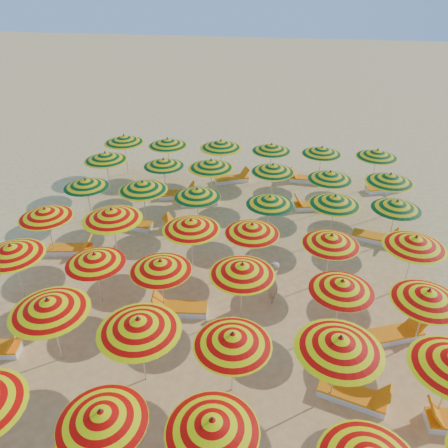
{
  "coord_description": "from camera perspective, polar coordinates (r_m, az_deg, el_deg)",
  "views": [
    {
      "loc": [
        2.15,
        -12.83,
        9.62
      ],
      "look_at": [
        0.0,
        0.5,
        1.6
      ],
      "focal_mm": 35.0,
      "sensor_mm": 36.0,
      "label": 1
    }
  ],
  "objects": [
    {
      "name": "lounger_16",
      "position": [
        22.94,
        10.68,
        5.78
      ],
      "size": [
        1.76,
        0.67,
        0.69
      ],
      "rotation": [
        0.0,
        0.0,
        3.09
      ],
      "color": "white",
      "rests_on": "ground"
    },
    {
      "name": "umbrella_35",
      "position": [
        19.82,
        20.87,
        5.64
      ],
      "size": [
        2.5,
        2.5,
        2.14
      ],
      "color": "silver",
      "rests_on": "ground"
    },
    {
      "name": "umbrella_36",
      "position": [
        23.41,
        -12.92,
        10.77
      ],
      "size": [
        2.68,
        2.68,
        2.19
      ],
      "color": "silver",
      "rests_on": "ground"
    },
    {
      "name": "lounger_10",
      "position": [
        18.28,
        -5.35,
        -0.62
      ],
      "size": [
        1.81,
        0.87,
        0.69
      ],
      "rotation": [
        0.0,
        0.0,
        2.97
      ],
      "color": "white",
      "rests_on": "ground"
    },
    {
      "name": "umbrella_30",
      "position": [
        21.43,
        -15.22,
        8.52
      ],
      "size": [
        2.67,
        2.67,
        2.16
      ],
      "color": "silver",
      "rests_on": "ground"
    },
    {
      "name": "umbrella_19",
      "position": [
        16.0,
        -14.45,
        1.24
      ],
      "size": [
        2.55,
        2.55,
        2.28
      ],
      "color": "silver",
      "rests_on": "ground"
    },
    {
      "name": "umbrella_22",
      "position": [
        14.89,
        13.84,
        -1.99
      ],
      "size": [
        2.17,
        2.17,
        2.04
      ],
      "color": "silver",
      "rests_on": "ground"
    },
    {
      "name": "lounger_12",
      "position": [
        21.13,
        -6.06,
        3.91
      ],
      "size": [
        1.83,
        1.09,
        0.69
      ],
      "rotation": [
        0.0,
        0.0,
        0.31
      ],
      "color": "white",
      "rests_on": "ground"
    },
    {
      "name": "umbrella_14",
      "position": [
        13.43,
        -8.29,
        -5.37
      ],
      "size": [
        2.21,
        2.21,
        2.02
      ],
      "color": "silver",
      "rests_on": "ground"
    },
    {
      "name": "umbrella_37",
      "position": [
        22.75,
        -7.37,
        10.57
      ],
      "size": [
        2.04,
        2.04,
        2.14
      ],
      "color": "silver",
      "rests_on": "ground"
    },
    {
      "name": "lounger_8",
      "position": [
        17.93,
        -19.3,
        -3.11
      ],
      "size": [
        1.8,
        0.86,
        0.69
      ],
      "rotation": [
        0.0,
        0.0,
        0.17
      ],
      "color": "white",
      "rests_on": "ground"
    },
    {
      "name": "umbrella_26",
      "position": [
        17.56,
        -3.53,
        4.1
      ],
      "size": [
        2.11,
        2.11,
        2.01
      ],
      "color": "silver",
      "rests_on": "ground"
    },
    {
      "name": "umbrella_39",
      "position": [
        22.13,
        6.22,
        9.91
      ],
      "size": [
        2.33,
        2.33,
        2.07
      ],
      "color": "silver",
      "rests_on": "ground"
    },
    {
      "name": "umbrella_27",
      "position": [
        17.12,
        6.01,
        3.1
      ],
      "size": [
        1.87,
        1.87,
        1.97
      ],
      "color": "silver",
      "rests_on": "ground"
    },
    {
      "name": "umbrella_2",
      "position": [
        9.95,
        -15.72,
        -23.07
      ],
      "size": [
        2.41,
        2.41,
        2.0
      ],
      "color": "silver",
      "rests_on": "ground"
    },
    {
      "name": "umbrella_8",
      "position": [
        11.24,
        -11.09,
        -12.79
      ],
      "size": [
        2.27,
        2.27,
        2.25
      ],
      "color": "silver",
      "rests_on": "ground"
    },
    {
      "name": "umbrella_25",
      "position": [
        18.14,
        -10.57,
        4.93
      ],
      "size": [
        2.23,
        2.23,
        2.14
      ],
      "color": "silver",
      "rests_on": "ground"
    },
    {
      "name": "umbrella_16",
      "position": [
        13.0,
        15.16,
        -7.77
      ],
      "size": [
        2.37,
        2.37,
        1.99
      ],
      "color": "silver",
      "rests_on": "ground"
    },
    {
      "name": "umbrella_41",
      "position": [
        22.4,
        19.38,
        8.69
      ],
      "size": [
        2.57,
        2.57,
        2.12
      ],
      "color": "silver",
      "rests_on": "ground"
    },
    {
      "name": "umbrella_15",
      "position": [
        13.01,
        2.41,
        -5.91
      ],
      "size": [
        2.64,
        2.64,
        2.12
      ],
      "color": "silver",
      "rests_on": "ground"
    },
    {
      "name": "lounger_6",
      "position": [
        14.3,
        -5.87,
        -10.93
      ],
      "size": [
        1.78,
        0.76,
        0.69
      ],
      "rotation": [
        0.0,
        0.0,
        3.25
      ],
      "color": "white",
      "rests_on": "ground"
    },
    {
      "name": "umbrella_3",
      "position": [
        9.49,
        -1.54,
        -24.79
      ],
      "size": [
        2.46,
        2.46,
        2.05
      ],
      "color": "silver",
      "rests_on": "ground"
    },
    {
      "name": "umbrella_17",
      "position": [
        13.32,
        25.11,
        -8.48
      ],
      "size": [
        2.11,
        2.11,
        2.09
      ],
      "color": "silver",
      "rests_on": "ground"
    },
    {
      "name": "umbrella_13",
      "position": [
        14.22,
        -16.52,
        -4.34
      ],
      "size": [
        2.07,
        2.07,
        1.99
      ],
      "color": "silver",
      "rests_on": "ground"
    },
    {
      "name": "umbrella_21",
      "position": [
        15.07,
        3.69,
        -0.61
      ],
      "size": [
        2.52,
        2.52,
        2.05
      ],
      "color": "silver",
      "rests_on": "ground"
    },
    {
      "name": "umbrella_10",
      "position": [
        10.94,
        14.9,
        -14.86
      ],
      "size": [
        2.75,
        2.75,
        2.26
      ],
      "color": "silver",
      "rests_on": "ground"
    },
    {
      "name": "lounger_15",
      "position": [
        22.58,
        1.11,
        5.92
      ],
      "size": [
        1.82,
        1.23,
        0.69
      ],
      "rotation": [
        0.0,
        0.0,
        0.42
      ],
      "color": "white",
      "rests_on": "ground"
    },
    {
      "name": "umbrella_28",
      "position": [
        17.29,
        14.29,
        3.04
      ],
      "size": [
        2.46,
        2.46,
        2.12
      ],
      "color": "silver",
      "rests_on": "ground"
    },
    {
      "name": "umbrella_33",
      "position": [
        19.78,
        6.4,
        7.27
      ],
      "size": [
        2.21,
        2.21,
        2.06
      ],
      "color": "silver",
      "rests_on": "ground"
    },
    {
      "name": "umbrella_12",
      "position": [
        15.3,
        -26.04,
        -3.12
      ],
      "size": [
        2.68,
        2.68,
        2.15
      ],
      "color": "silver",
      "rests_on": "ground"
    },
    {
      "name": "lounger_4",
      "position": [
        12.43,
        16.6,
        -20.7
      ],
      "size": [
        1.82,
        1.01,
        0.69
      ],
      "rotation": [
        0.0,
        0.0,
        -0.26
      ],
      "color": "white",
      "rests_on": "ground"
    },
    {
      "name": "lounger_9",
      "position": [
        18.97,
        -11.99,
        0.03
      ],
      "size": [
        1.79,
        0.81,
        0.69
      ],
      "rotation": [
        0.0,
        0.0,
        3.01
      ],
      "color": "white",
      "rests_on": "ground"
    },
    {
      "name": "ground",
      "position": [
        16.17,
        -0.28,
        -5.78
      ],
      "size": [
        120.0,
        120.0,
        0.0
      ],
      "primitive_type": "plane",
      "color": "#F4C26C",
      "rests_on": "ground"
    },
    {
      "name": "umbrella_38",
      "position": [
        21.98,
        -0.4,
        10.38
      ],
      "size": [
        2.27,
        2.27,
        2.25
      ],
      "color": "silver",
      "rests_on": "ground"
    },
    {
      "name": "umbrella_24",
      "position": [
        19.31,
        -17.62,
        5.11
      ],
      "size": [
        2.27,
        2.27,
        1.97
      ],
      "color": "silver",
      "rests_on": "ground"
    },
    {
      "name": "lounger_14",
      "position": [
        20.38,
        11.43,
        2.37
      ],
      "size": [
        1.82,
        0.97,
        0.69
      ],
      "rotation": [
        0.0,
        0.0,
        3.38
      ],
      "color": "white",
      "rests_on": "ground"
    },
    {
      "name": "lounger_17",
      "position": [
        22.95,
        20.19,
        4.37
      ],
      "size": [
        1.83,
        1.12,
        0.69
      ],
      "rotation": [
        0.0,
        0.0,
        0.34
      ],
      "color": "white",
      "rests_on": "ground"
    },
    {
      "name": "umbrella_18",
      "position": [
        17.23,
        -22.32,
        1.36
      ],
      "size": [
        2.6,
        2.6,
        2.08
      ],
      "color": "silver",
      "rests_on": "ground"
    },
    {
      "name": "umbrella_20",
      "position": [
        15.12,
        -4.31,
        -0.09
      ],
      "size": [
        2.45,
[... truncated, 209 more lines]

